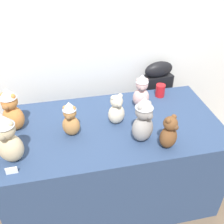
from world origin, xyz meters
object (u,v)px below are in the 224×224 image
object	(u,v)px
teddy_bear_caramel	(70,119)
teddy_bear_chestnut	(169,133)
teddy_bear_ginger	(11,110)
teddy_bear_cream	(116,110)
party_cup_red	(160,90)
display_table	(112,162)
teddy_bear_sand	(8,139)
instrument_case	(155,107)
teddy_bear_blush	(141,91)
teddy_bear_ash	(143,120)

from	to	relation	value
teddy_bear_caramel	teddy_bear_chestnut	bearing A→B (deg)	-5.09
teddy_bear_chestnut	teddy_bear_caramel	size ratio (longest dim) A/B	0.91
teddy_bear_ginger	teddy_bear_chestnut	bearing A→B (deg)	4.48
teddy_bear_chestnut	teddy_bear_ginger	world-z (taller)	teddy_bear_ginger
teddy_bear_chestnut	teddy_bear_ginger	xyz separation A→B (m)	(-1.02, 0.41, 0.05)
teddy_bear_cream	party_cup_red	bearing A→B (deg)	17.70
display_table	teddy_bear_chestnut	bearing A→B (deg)	-43.66
teddy_bear_ginger	teddy_bear_cream	distance (m)	0.75
teddy_bear_sand	display_table	bearing A→B (deg)	36.90
instrument_case	teddy_bear_sand	bearing A→B (deg)	-156.34
teddy_bear_chestnut	teddy_bear_cream	size ratio (longest dim) A/B	1.01
teddy_bear_chestnut	teddy_bear_sand	world-z (taller)	teddy_bear_sand
display_table	teddy_bear_caramel	size ratio (longest dim) A/B	5.98
instrument_case	teddy_bear_caramel	xyz separation A→B (m)	(-0.87, -0.60, 0.42)
teddy_bear_blush	teddy_bear_sand	size ratio (longest dim) A/B	0.83
display_table	teddy_bear_chestnut	world-z (taller)	teddy_bear_chestnut
instrument_case	display_table	bearing A→B (deg)	-143.35
display_table	teddy_bear_sand	distance (m)	0.92
teddy_bear_blush	teddy_bear_ginger	bearing A→B (deg)	-163.00
instrument_case	teddy_bear_cream	xyz separation A→B (m)	(-0.53, -0.53, 0.40)
teddy_bear_cream	party_cup_red	distance (m)	0.55
instrument_case	teddy_bear_caramel	size ratio (longest dim) A/B	3.63
teddy_bear_ginger	party_cup_red	xyz separation A→B (m)	(1.20, 0.21, -0.11)
instrument_case	teddy_bear_cream	size ratio (longest dim) A/B	4.05
teddy_bear_ginger	teddy_bear_sand	xyz separation A→B (m)	(0.01, -0.32, 0.01)
teddy_bear_ash	teddy_bear_cream	distance (m)	0.27
party_cup_red	instrument_case	bearing A→B (deg)	74.39
display_table	teddy_bear_sand	world-z (taller)	teddy_bear_sand
teddy_bear_caramel	party_cup_red	distance (m)	0.88
teddy_bear_ash	teddy_bear_sand	world-z (taller)	teddy_bear_sand
teddy_bear_ash	teddy_bear_sand	bearing A→B (deg)	151.63
teddy_bear_caramel	teddy_bear_cream	bearing A→B (deg)	28.53
instrument_case	teddy_bear_cream	distance (m)	0.85
teddy_bear_cream	party_cup_red	xyz separation A→B (m)	(0.46, 0.29, -0.06)
teddy_bear_cream	teddy_bear_ash	bearing A→B (deg)	-74.20
display_table	party_cup_red	distance (m)	0.74
teddy_bear_ginger	party_cup_red	size ratio (longest dim) A/B	3.13
display_table	teddy_bear_chestnut	xyz separation A→B (m)	(0.32, -0.30, 0.51)
display_table	teddy_bear_cream	bearing A→B (deg)	30.84
instrument_case	teddy_bear_chestnut	world-z (taller)	teddy_bear_chestnut
teddy_bear_ash	teddy_bear_sand	distance (m)	0.86
teddy_bear_chestnut	teddy_bear_cream	distance (m)	0.43
teddy_bear_cream	teddy_bear_sand	size ratio (longest dim) A/B	0.69
teddy_bear_blush	teddy_bear_ash	bearing A→B (deg)	-93.88
teddy_bear_chestnut	teddy_bear_blush	distance (m)	0.50
teddy_bear_cream	teddy_bear_sand	bearing A→B (deg)	-176.60
teddy_bear_blush	teddy_bear_cream	size ratio (longest dim) A/B	1.19
teddy_bear_chestnut	teddy_bear_caramel	distance (m)	0.68
teddy_bear_ginger	teddy_bear_blush	bearing A→B (deg)	31.62
instrument_case	teddy_bear_cream	bearing A→B (deg)	-142.52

